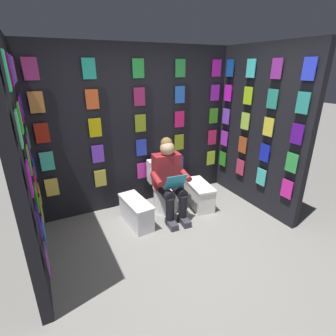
% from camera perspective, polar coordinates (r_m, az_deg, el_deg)
% --- Properties ---
extents(ground_plane, '(30.00, 30.00, 0.00)m').
position_cam_1_polar(ground_plane, '(3.20, 7.00, -20.43)').
color(ground_plane, gray).
extents(display_wall_back, '(3.21, 0.14, 2.45)m').
position_cam_1_polar(display_wall_back, '(4.09, -6.46, 8.56)').
color(display_wall_back, black).
rests_on(display_wall_back, ground).
extents(display_wall_left, '(0.14, 1.75, 2.45)m').
position_cam_1_polar(display_wall_left, '(4.21, 19.49, 7.87)').
color(display_wall_left, black).
rests_on(display_wall_left, ground).
extents(display_wall_right, '(0.14, 1.75, 2.45)m').
position_cam_1_polar(display_wall_right, '(2.96, -29.56, 0.78)').
color(display_wall_right, black).
rests_on(display_wall_right, ground).
extents(toilet, '(0.42, 0.57, 0.77)m').
position_cam_1_polar(toilet, '(4.09, -0.92, -4.70)').
color(toilet, white).
rests_on(toilet, ground).
extents(person_reading, '(0.55, 0.71, 1.19)m').
position_cam_1_polar(person_reading, '(3.79, 0.34, -2.38)').
color(person_reading, maroon).
rests_on(person_reading, ground).
extents(comic_longbox_near, '(0.39, 0.67, 0.39)m').
position_cam_1_polar(comic_longbox_near, '(4.24, 6.86, -5.84)').
color(comic_longbox_near, white).
rests_on(comic_longbox_near, ground).
extents(comic_longbox_far, '(0.32, 0.68, 0.38)m').
position_cam_1_polar(comic_longbox_far, '(3.78, -7.03, -9.60)').
color(comic_longbox_far, silver).
rests_on(comic_longbox_far, ground).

